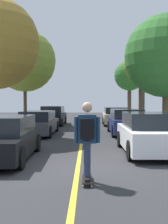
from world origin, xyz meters
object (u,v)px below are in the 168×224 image
object	(u,v)px
parked_car_right_far	(115,116)
street_tree_left_near	(25,61)
street_tree_right_far	(129,76)
streetlamp	(144,82)
parked_car_right_nearest	(149,133)
street_tree_right_near	(141,65)
parked_car_left_near	(39,123)
parked_car_left_far	(53,116)
parked_car_left_nearest	(2,138)
parked_car_right_near	(126,122)
skateboarder	(87,136)
street_tree_right_nearest	(166,56)
skateboard	(87,179)

from	to	relation	value
parked_car_right_far	street_tree_left_near	bearing A→B (deg)	-175.05
street_tree_right_far	streetlamp	world-z (taller)	street_tree_right_far
parked_car_right_nearest	street_tree_right_near	bearing A→B (deg)	80.55
street_tree_left_near	parked_car_left_near	bearing A→B (deg)	-70.96
parked_car_left_far	street_tree_right_near	bearing A→B (deg)	-0.19
parked_car_left_nearest	parked_car_right_near	xyz separation A→B (m)	(4.89, 6.89, 0.03)
parked_car_left_near	streetlamp	world-z (taller)	streetlamp
streetlamp	skateboarder	xyz separation A→B (m)	(-3.94, -13.52, -2.10)
street_tree_right_far	parked_car_right_near	bearing A→B (deg)	-99.12
parked_car_right_far	street_tree_right_far	distance (m)	7.62
street_tree_right_nearest	street_tree_right_near	size ratio (longest dim) A/B	1.06
parked_car_left_nearest	street_tree_right_near	size ratio (longest dim) A/B	0.70
street_tree_left_near	parked_car_left_far	bearing A→B (deg)	19.17
street_tree_right_near	skateboard	world-z (taller)	street_tree_right_near
parked_car_left_nearest	skateboarder	size ratio (longest dim) A/B	2.47
parked_car_left_nearest	parked_car_right_far	distance (m)	14.02
street_tree_left_near	parked_car_right_near	bearing A→B (deg)	-39.29
street_tree_right_nearest	streetlamp	bearing A→B (deg)	93.41
parked_car_right_nearest	skateboarder	bearing A→B (deg)	-120.24
street_tree_right_nearest	streetlamp	world-z (taller)	street_tree_right_nearest
skateboard	street_tree_right_nearest	bearing A→B (deg)	64.78
street_tree_right_near	skateboard	bearing A→B (deg)	-104.86
parked_car_right_far	skateboard	distance (m)	15.94
street_tree_right_far	parked_car_left_nearest	bearing A→B (deg)	-109.53
skateboard	skateboarder	size ratio (longest dim) A/B	0.49
parked_car_left_nearest	parked_car_left_near	xyz separation A→B (m)	(0.00, 6.69, -0.01)
parked_car_right_near	skateboard	size ratio (longest dim) A/B	5.04
parked_car_left_near	skateboarder	world-z (taller)	skateboarder
street_tree_left_near	skateboarder	size ratio (longest dim) A/B	4.16
parked_car_left_nearest	parked_car_left_far	xyz separation A→B (m)	(0.00, 13.25, 0.05)
parked_car_right_far	street_tree_left_near	distance (m)	8.12
parked_car_left_far	skateboarder	size ratio (longest dim) A/B	2.70
street_tree_right_nearest	street_tree_right_near	bearing A→B (deg)	90.00
street_tree_right_near	street_tree_right_far	size ratio (longest dim) A/B	1.03
parked_car_right_nearest	parked_car_right_near	size ratio (longest dim) A/B	0.96
parked_car_right_nearest	parked_car_left_far	bearing A→B (deg)	111.90
parked_car_right_far	parked_car_right_nearest	bearing A→B (deg)	-90.00
street_tree_right_near	parked_car_right_far	bearing A→B (deg)	-177.71
parked_car_left_near	street_tree_right_far	bearing A→B (deg)	61.62
parked_car_right_far	skateboard	size ratio (longest dim) A/B	4.85
parked_car_right_far	skateboard	xyz separation A→B (m)	(-2.19, -15.78, -0.60)
street_tree_left_near	street_tree_right_far	world-z (taller)	street_tree_left_near
parked_car_left_near	parked_car_left_far	bearing A→B (deg)	89.99
parked_car_left_near	street_tree_right_near	world-z (taller)	street_tree_right_near
street_tree_right_nearest	skateboard	size ratio (longest dim) A/B	7.53
parked_car_left_far	parked_car_right_far	world-z (taller)	parked_car_left_far
parked_car_left_nearest	parked_car_left_far	size ratio (longest dim) A/B	0.91
parked_car_right_far	street_tree_right_nearest	distance (m)	7.97
parked_car_left_nearest	streetlamp	size ratio (longest dim) A/B	0.80
parked_car_right_nearest	street_tree_right_nearest	xyz separation A→B (m)	(2.02, 5.22, 3.55)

